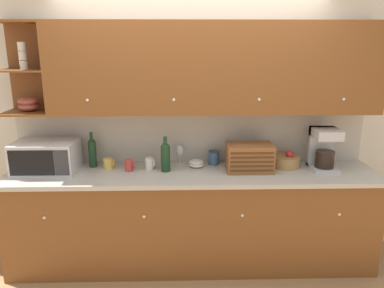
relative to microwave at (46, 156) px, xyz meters
The scene contains 17 objects.
ground_plane 1.74m from the microwave, 11.35° to the left, with size 24.00×24.00×0.00m, color #9E754C.
wall_back 1.39m from the microwave, 12.57° to the left, with size 5.79×0.06×2.60m.
counter_unit 1.47m from the microwave, ahead, with size 3.41×0.67×0.93m.
backsplash_panel 1.37m from the microwave, 11.10° to the left, with size 3.39×0.01×0.53m.
upper_cabinets 1.71m from the microwave, ahead, with size 3.39×0.38×0.81m.
microwave is the anchor object (origin of this frame).
second_wine_bottle 0.41m from the microwave, 17.03° to the left, with size 0.07×0.07×0.34m.
mug_blue_second 0.56m from the microwave, ahead, with size 0.10×0.09×0.10m.
mug 0.76m from the microwave, ahead, with size 0.09×0.08×0.11m.
mug_patterned_third 0.95m from the microwave, ahead, with size 0.09×0.08×0.11m.
wine_bottle 1.10m from the microwave, ahead, with size 0.09×0.09×0.33m.
wine_glass 1.24m from the microwave, ahead, with size 0.06×0.06×0.19m.
bowl_stack_on_counter 1.39m from the microwave, ahead, with size 0.15×0.15×0.07m.
storage_canister 1.57m from the microwave, ahead, with size 0.11×0.11×0.13m.
bread_box 1.87m from the microwave, ahead, with size 0.42×0.27×0.25m.
fruit_basket 2.24m from the microwave, ahead, with size 0.28×0.28×0.16m.
coffee_maker 2.57m from the microwave, ahead, with size 0.23×0.28×0.39m.
Camera 1 is at (-0.09, -3.58, 2.09)m, focal length 35.00 mm.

